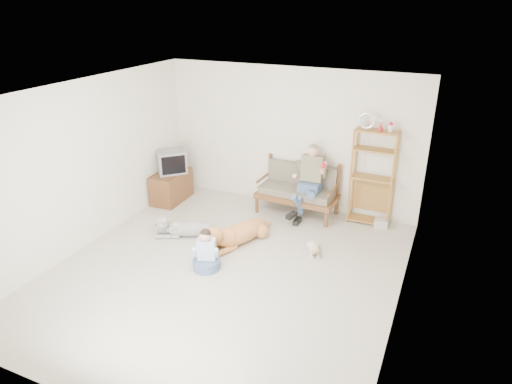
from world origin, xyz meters
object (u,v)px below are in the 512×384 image
at_px(etagere, 372,177).
at_px(golden_retriever, 237,234).
at_px(loveseat, 298,188).
at_px(tv_stand, 171,186).

height_order(etagere, golden_retriever, etagere).
xyz_separation_m(etagere, golden_retriever, (-1.86, -1.71, -0.70)).
relative_size(loveseat, etagere, 0.75).
xyz_separation_m(loveseat, etagere, (1.34, 0.11, 0.41)).
xyz_separation_m(loveseat, tv_stand, (-2.53, -0.53, -0.19)).
height_order(tv_stand, golden_retriever, tv_stand).
bearing_deg(loveseat, tv_stand, -165.78).
bearing_deg(tv_stand, loveseat, 10.37).
relative_size(tv_stand, golden_retriever, 0.61).
distance_m(etagere, golden_retriever, 2.62).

